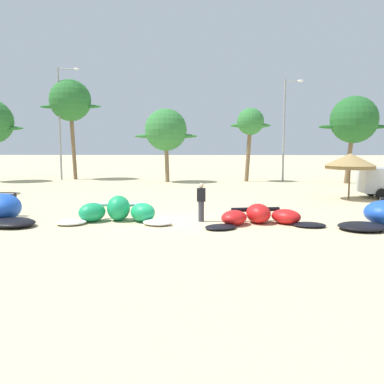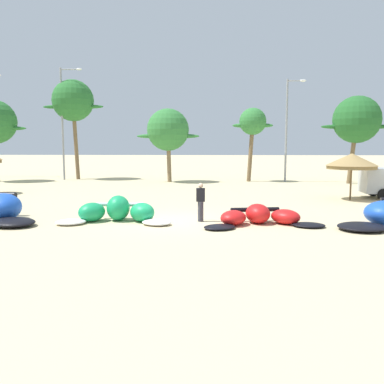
{
  "view_description": "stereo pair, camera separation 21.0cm",
  "coord_description": "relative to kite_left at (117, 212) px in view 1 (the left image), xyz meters",
  "views": [
    {
      "loc": [
        1.52,
        -16.88,
        3.14
      ],
      "look_at": [
        0.69,
        2.0,
        1.0
      ],
      "focal_mm": 37.74,
      "sensor_mm": 36.0,
      "label": 1
    },
    {
      "loc": [
        1.73,
        -16.87,
        3.14
      ],
      "look_at": [
        0.69,
        2.0,
        1.0
      ],
      "focal_mm": 37.74,
      "sensor_mm": 36.0,
      "label": 2
    }
  ],
  "objects": [
    {
      "name": "palm_center_right",
      "position": [
        16.0,
        18.45,
        4.94
      ],
      "size": [
        5.92,
        3.95,
        7.36
      ],
      "color": "brown",
      "rests_on": "ground"
    },
    {
      "name": "person_near_kites",
      "position": [
        3.51,
        0.19,
        0.41
      ],
      "size": [
        0.36,
        0.24,
        1.62
      ],
      "color": "#383842",
      "rests_on": "ground"
    },
    {
      "name": "lamppost_east_center",
      "position": [
        10.56,
        19.96,
        4.62
      ],
      "size": [
        1.7,
        0.24,
        9.0
      ],
      "color": "gray",
      "rests_on": "ground"
    },
    {
      "name": "kite_left",
      "position": [
        0.0,
        0.0,
        0.0
      ],
      "size": [
        4.95,
        2.32,
        1.07
      ],
      "color": "white",
      "rests_on": "ground"
    },
    {
      "name": "palm_center_left",
      "position": [
        7.47,
        20.01,
        4.81
      ],
      "size": [
        3.6,
        2.4,
        6.56
      ],
      "color": "brown",
      "rests_on": "ground"
    },
    {
      "name": "kite_left_of_center",
      "position": [
        5.91,
        -0.32,
        -0.1
      ],
      "size": [
        5.0,
        2.73,
        0.8
      ],
      "color": "black",
      "rests_on": "ground"
    },
    {
      "name": "lamppost_west_center",
      "position": [
        -9.95,
        20.83,
        5.34
      ],
      "size": [
        2.09,
        0.24,
        10.33
      ],
      "color": "gray",
      "rests_on": "ground"
    },
    {
      "name": "palm_left_of_gap",
      "position": [
        -0.0,
        19.03,
        4.15
      ],
      "size": [
        5.54,
        3.69,
        6.44
      ],
      "color": "#7F6647",
      "rests_on": "ground"
    },
    {
      "name": "palm_left",
      "position": [
        -9.34,
        21.71,
        6.99
      ],
      "size": [
        5.85,
        3.9,
        9.42
      ],
      "color": "brown",
      "rests_on": "ground"
    },
    {
      "name": "ground_plane",
      "position": [
        2.33,
        0.35,
        -0.41
      ],
      "size": [
        260.0,
        260.0,
        0.0
      ],
      "primitive_type": "plane",
      "color": "beige"
    },
    {
      "name": "beach_umbrella_middle",
      "position": [
        12.12,
        7.63,
        1.87
      ],
      "size": [
        2.97,
        2.97,
        2.74
      ],
      "color": "brown",
      "rests_on": "ground"
    }
  ]
}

